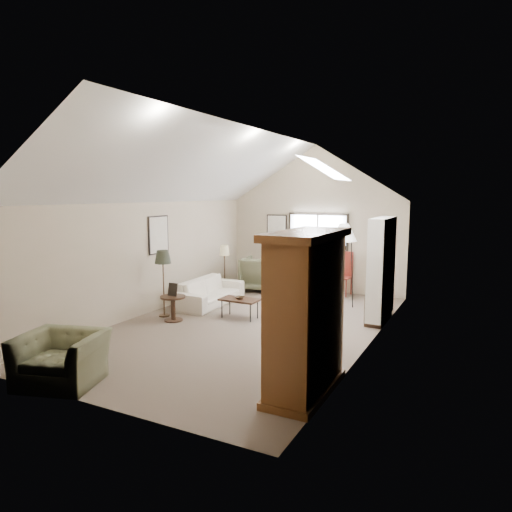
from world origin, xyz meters
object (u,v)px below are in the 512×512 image
at_px(armchair_far, 261,274).
at_px(coffee_table, 240,309).
at_px(armoire, 306,314).
at_px(sofa, 210,292).
at_px(armchair_near, 62,359).
at_px(side_table, 173,308).
at_px(side_chair, 342,274).

relative_size(armchair_far, coffee_table, 1.22).
xyz_separation_m(armoire, coffee_table, (-2.60, 2.84, -0.88)).
xyz_separation_m(sofa, armchair_far, (0.40, 2.01, 0.16)).
xyz_separation_m(sofa, armchair_near, (0.67, -4.93, 0.05)).
bearing_deg(sofa, armoire, -135.85).
distance_m(armoire, sofa, 5.36).
relative_size(armchair_near, side_table, 2.07).
bearing_deg(side_chair, coffee_table, -107.80).
relative_size(coffee_table, side_chair, 0.73).
height_order(sofa, armchair_near, armchair_near).
relative_size(armoire, armchair_near, 1.98).
xyz_separation_m(armoire, side_table, (-3.77, 2.03, -0.83)).
xyz_separation_m(armoire, side_chair, (-1.29, 6.10, -0.52)).
bearing_deg(sofa, coffee_table, -124.45).
bearing_deg(sofa, armchair_far, -13.94).
distance_m(armoire, coffee_table, 3.95).
distance_m(coffee_table, side_table, 1.42).
distance_m(armoire, armchair_far, 6.65).
bearing_deg(coffee_table, armchair_near, -98.26).
xyz_separation_m(armchair_far, side_chair, (2.17, 0.46, 0.11)).
height_order(armchair_near, armchair_far, armchair_far).
relative_size(armchair_near, side_chair, 0.96).
relative_size(coffee_table, side_table, 1.57).
bearing_deg(coffee_table, side_chair, 68.11).
distance_m(armchair_far, side_table, 3.63).
distance_m(armchair_far, side_chair, 2.22).
height_order(sofa, coffee_table, sofa).
xyz_separation_m(armchair_near, coffee_table, (0.60, 4.14, -0.15)).
bearing_deg(coffee_table, sofa, 148.21).
distance_m(sofa, side_table, 1.60).
relative_size(sofa, coffee_table, 2.54).
bearing_deg(armchair_near, coffee_table, 64.25).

